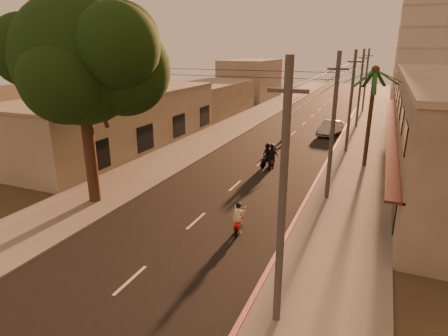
{
  "coord_description": "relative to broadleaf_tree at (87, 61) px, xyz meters",
  "views": [
    {
      "loc": [
        8.72,
        -14.73,
        9.2
      ],
      "look_at": [
        -0.25,
        6.6,
        1.69
      ],
      "focal_mm": 30.0,
      "sensor_mm": 36.0,
      "label": 1
    }
  ],
  "objects": [
    {
      "name": "parked_car",
      "position": [
        10.48,
        24.63,
        -7.71
      ],
      "size": [
        3.26,
        5.24,
        1.54
      ],
      "primitive_type": "imported",
      "rotation": [
        0.0,
        0.0,
        -0.18
      ],
      "color": "#9FA1A7",
      "rests_on": "ground"
    },
    {
      "name": "scooter_red",
      "position": [
        9.25,
        -0.51,
        -7.72
      ],
      "size": [
        0.78,
        1.72,
        1.7
      ],
      "rotation": [
        0.0,
        0.0,
        0.17
      ],
      "color": "black",
      "rests_on": "ground"
    },
    {
      "name": "curb_stripe",
      "position": [
        11.71,
        12.86,
        -8.38
      ],
      "size": [
        0.2,
        60.0,
        0.2
      ],
      "primitive_type": "cube",
      "color": "red",
      "rests_on": "ground"
    },
    {
      "name": "distant_tower",
      "position": [
        22.61,
        53.86,
        5.52
      ],
      "size": [
        12.1,
        12.1,
        28.0
      ],
      "color": "#B7B5B2",
      "rests_on": "ground"
    },
    {
      "name": "broadleaf_tree",
      "position": [
        0.0,
        0.0,
        0.0
      ],
      "size": [
        9.6,
        8.7,
        12.1
      ],
      "color": "black",
      "rests_on": "ground"
    },
    {
      "name": "road",
      "position": [
        6.61,
        17.86,
        -8.47
      ],
      "size": [
        10.0,
        140.0,
        0.02
      ],
      "primitive_type": "cube",
      "color": "black",
      "rests_on": "ground"
    },
    {
      "name": "filler_right",
      "position": [
        20.61,
        42.86,
        -5.48
      ],
      "size": [
        8.0,
        14.0,
        6.0
      ],
      "primitive_type": "cube",
      "color": "#A29E93",
      "rests_on": "ground"
    },
    {
      "name": "left_building",
      "position": [
        -7.37,
        11.86,
        -5.88
      ],
      "size": [
        8.2,
        24.2,
        5.2
      ],
      "color": "#A29E93",
      "rests_on": "ground"
    },
    {
      "name": "scooter_mid_b",
      "position": [
        7.8,
        10.77,
        -7.59
      ],
      "size": [
        1.16,
        2.01,
        1.98
      ],
      "rotation": [
        0.0,
        0.0,
        0.08
      ],
      "color": "black",
      "rests_on": "ground"
    },
    {
      "name": "sidewalk_left",
      "position": [
        -0.89,
        17.86,
        -8.42
      ],
      "size": [
        5.0,
        140.0,
        0.12
      ],
      "primitive_type": "cube",
      "color": "slate",
      "rests_on": "ground"
    },
    {
      "name": "sidewalk_right",
      "position": [
        14.11,
        17.86,
        -8.42
      ],
      "size": [
        5.0,
        140.0,
        0.12
      ],
      "primitive_type": "cube",
      "color": "slate",
      "rests_on": "ground"
    },
    {
      "name": "palm_tree",
      "position": [
        14.61,
        13.86,
        -1.33
      ],
      "size": [
        5.0,
        5.0,
        8.2
      ],
      "color": "black",
      "rests_on": "ground"
    },
    {
      "name": "utility_poles",
      "position": [
        12.81,
        17.86,
        -1.94
      ],
      "size": [
        1.2,
        48.26,
        9.0
      ],
      "color": "#38383A",
      "rests_on": "ground"
    },
    {
      "name": "scooter_mid_a",
      "position": [
        7.4,
        10.98,
        -7.59
      ],
      "size": [
        1.29,
        1.91,
        1.95
      ],
      "rotation": [
        0.0,
        0.0,
        -0.31
      ],
      "color": "black",
      "rests_on": "ground"
    },
    {
      "name": "scooter_far_a",
      "position": [
        6.65,
        20.29,
        -7.6
      ],
      "size": [
        1.29,
        1.85,
        1.92
      ],
      "rotation": [
        0.0,
        0.0,
        0.39
      ],
      "color": "black",
      "rests_on": "ground"
    },
    {
      "name": "ground",
      "position": [
        6.61,
        -2.14,
        -8.48
      ],
      "size": [
        160.0,
        160.0,
        0.0
      ],
      "primitive_type": "plane",
      "color": "#383023",
      "rests_on": "ground"
    },
    {
      "name": "filler_left_near",
      "position": [
        -7.39,
        31.86,
        -6.28
      ],
      "size": [
        8.0,
        14.0,
        4.4
      ],
      "primitive_type": "cube",
      "color": "#A29E93",
      "rests_on": "ground"
    },
    {
      "name": "filler_left_far",
      "position": [
        -7.39,
        49.86,
        -4.98
      ],
      "size": [
        8.0,
        14.0,
        7.0
      ],
      "primitive_type": "cube",
      "color": "#A29E93",
      "rests_on": "ground"
    }
  ]
}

